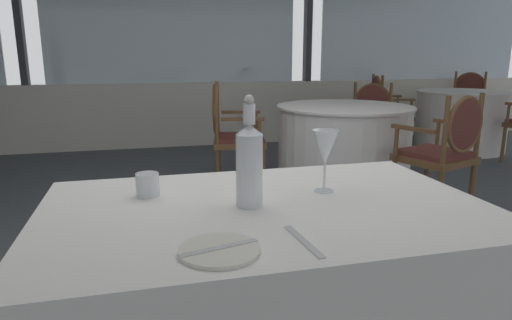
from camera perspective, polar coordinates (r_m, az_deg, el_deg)
The scene contains 16 objects.
ground_plane at distance 2.56m, azimuth -2.23°, elevation -15.03°, with size 15.07×15.07×0.00m, color #4C5156.
window_wall_far at distance 6.13m, azimuth -10.12°, elevation 11.71°, with size 11.60×0.14×2.69m.
foreground_table at distance 1.55m, azimuth 1.28°, elevation -19.18°, with size 1.36×0.86×0.76m.
side_plate at distance 1.07m, azimuth -4.69°, elevation -11.32°, with size 0.19×0.19×0.01m, color silver.
butter_knife at distance 1.07m, azimuth -4.69°, elevation -11.07°, with size 0.20×0.02×0.00m, color silver.
dinner_fork at distance 1.13m, azimuth 6.05°, elevation -10.20°, with size 0.20×0.02×0.00m, color silver.
water_bottle at distance 1.34m, azimuth -0.86°, elevation -0.33°, with size 0.08×0.08×0.34m.
wine_glass at distance 1.50m, azimuth 8.80°, elevation 1.50°, with size 0.09×0.09×0.21m.
water_tumbler at distance 1.50m, azimuth -13.60°, elevation -3.06°, with size 0.07×0.07×0.08m, color white.
background_table_0 at distance 4.24m, azimuth 10.99°, elevation 1.67°, with size 1.24×1.24×0.76m.
dining_chair_0_0 at distance 4.07m, azimuth -3.39°, elevation 4.05°, with size 0.54×0.59×0.97m.
dining_chair_0_1 at distance 3.55m, azimuth 22.96°, elevation 1.64°, with size 0.63×0.59×0.95m.
dining_chair_0_2 at distance 5.21m, azimuth 14.17°, elevation 5.33°, with size 0.66×0.65×0.91m.
background_table_1 at distance 6.41m, azimuth 24.50°, elevation 4.57°, with size 1.14×1.14×0.76m.
dining_chair_1_0 at distance 7.38m, azimuth 25.28°, elevation 6.92°, with size 0.66×0.66×0.97m.
dining_chair_1_1 at distance 6.02m, azimuth 16.00°, elevation 6.50°, with size 0.55×0.60×0.97m.
Camera 1 is at (-0.46, -2.21, 1.21)m, focal length 31.52 mm.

